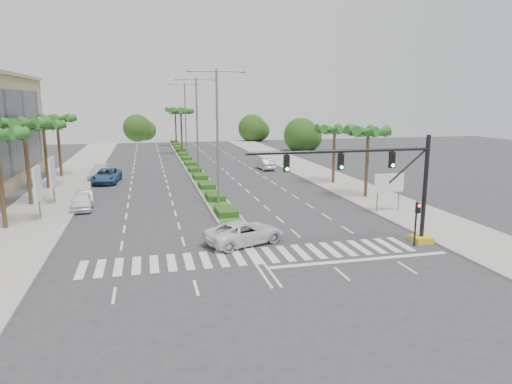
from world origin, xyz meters
The scene contains 26 objects.
ground centered at (0.00, 0.00, 0.00)m, with size 160.00×160.00×0.00m, color #333335.
footpath_right centered at (15.20, 20.00, 0.07)m, with size 6.00×120.00×0.15m, color gray.
footpath_left centered at (-15.20, 20.00, 0.07)m, with size 6.00×120.00×0.15m, color gray.
median centered at (0.00, 45.00, 0.10)m, with size 2.20×75.00×0.20m, color gray.
median_grass centered at (0.00, 45.00, 0.22)m, with size 1.80×75.00×0.04m, color #265B1F.
signal_gantry centered at (9.27, 0.00, 3.46)m, with size 12.60×1.20×7.20m.
pedestrian_signal centered at (10.60, -0.68, 2.04)m, with size 0.28×0.36×3.00m.
direction_sign centered at (13.50, 7.99, 2.45)m, with size 2.70×0.11×3.40m.
billboard_near centered at (-14.50, 12.00, 2.96)m, with size 0.18×2.10×4.35m.
billboard_far centered at (-14.50, 18.00, 2.96)m, with size 0.18×2.10×4.35m.
palm_left_mid centered at (-16.50, 18.00, 7.08)m, with size 4.57×4.68×7.95m.
palm_left_far centered at (-16.50, 26.00, 6.50)m, with size 4.57×4.68×7.35m.
palm_left_end centered at (-16.50, 34.00, 6.88)m, with size 4.57×4.68×7.75m.
palm_right_near centered at (14.50, 14.00, 6.20)m, with size 4.57×4.68×7.05m.
palm_right_far centered at (14.50, 22.00, 5.91)m, with size 4.57×4.68×6.75m.
palm_median_a centered at (0.00, 55.00, 7.17)m, with size 4.57×4.68×8.05m.
palm_median_b centered at (0.00, 70.00, 7.17)m, with size 4.57×4.68×8.05m.
streetlight_near centered at (0.00, 14.00, 6.81)m, with size 5.10×0.25×12.00m.
streetlight_mid centered at (0.00, 30.00, 6.81)m, with size 5.10×0.25×12.00m.
streetlight_far centered at (0.00, 46.00, 6.81)m, with size 5.10×0.25×12.00m.
car_parked_a centered at (-11.80, 15.29, 0.74)m, with size 1.75×4.34×1.48m, color white.
car_parked_b centered at (-11.80, 17.38, 0.64)m, with size 1.35×3.87×1.27m, color #A5A6AA.
car_parked_c centered at (-10.73, 28.68, 0.82)m, with size 2.73×5.92×1.65m, color #2B5586.
car_parked_d centered at (-11.71, 31.36, 0.80)m, with size 2.23×5.50×1.60m, color white.
car_crossing centered at (-0.04, 2.59, 0.76)m, with size 2.51×5.44×1.51m, color white.
car_right centered at (9.75, 34.44, 0.75)m, with size 1.60×4.57×1.51m, color silver.
Camera 1 is at (-6.14, -25.88, 9.36)m, focal length 32.00 mm.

